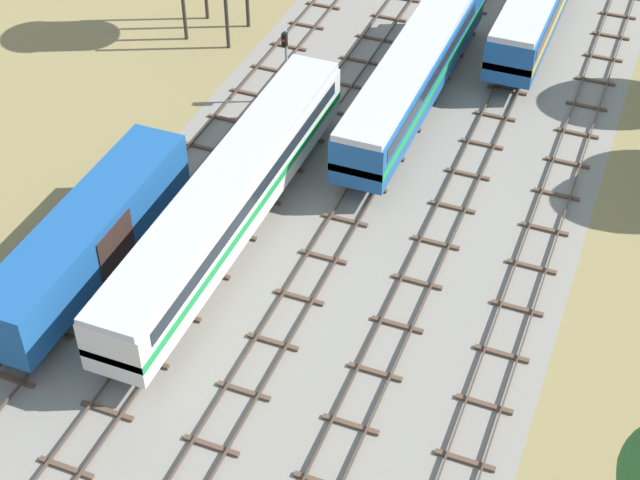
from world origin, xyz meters
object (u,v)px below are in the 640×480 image
Objects in this scene: freight_boxcar_far_left_nearest at (89,237)px; diesel_railcar_centre_left_mid at (415,69)px; passenger_coach_left_near at (230,195)px; signal_post_nearest at (286,57)px.

freight_boxcar_far_left_nearest is 21.56m from diesel_railcar_centre_left_mid.
freight_boxcar_far_left_nearest is 6.84m from passenger_coach_left_near.
signal_post_nearest is at bearing 82.23° from freight_boxcar_far_left_nearest.
passenger_coach_left_near and diesel_railcar_centre_left_mid have the same top height.
diesel_railcar_centre_left_mid reaches higher than freight_boxcar_far_left_nearest.
passenger_coach_left_near is at bearing -79.14° from signal_post_nearest.
freight_boxcar_far_left_nearest is at bearing -97.77° from signal_post_nearest.
freight_boxcar_far_left_nearest is 3.02× the size of signal_post_nearest.
diesel_railcar_centre_left_mid is at bearing 71.85° from passenger_coach_left_near.
passenger_coach_left_near is 4.75× the size of signal_post_nearest.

